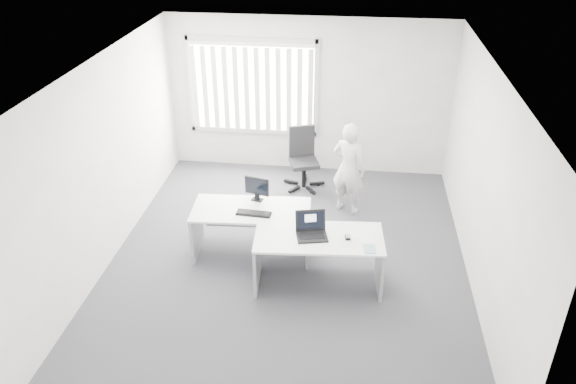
# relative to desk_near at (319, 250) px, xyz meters

# --- Properties ---
(ground) EXTENTS (6.00, 6.00, 0.00)m
(ground) POSITION_rel_desk_near_xyz_m (-0.46, 0.49, -0.54)
(ground) COLOR #4B4B52
(ground) RESTS_ON ground
(wall_back) EXTENTS (5.00, 0.02, 2.80)m
(wall_back) POSITION_rel_desk_near_xyz_m (-0.46, 3.49, 0.86)
(wall_back) COLOR white
(wall_back) RESTS_ON ground
(wall_front) EXTENTS (5.00, 0.02, 2.80)m
(wall_front) POSITION_rel_desk_near_xyz_m (-0.46, -2.51, 0.86)
(wall_front) COLOR white
(wall_front) RESTS_ON ground
(wall_left) EXTENTS (0.02, 6.00, 2.80)m
(wall_left) POSITION_rel_desk_near_xyz_m (-2.96, 0.49, 0.86)
(wall_left) COLOR white
(wall_left) RESTS_ON ground
(wall_right) EXTENTS (0.02, 6.00, 2.80)m
(wall_right) POSITION_rel_desk_near_xyz_m (2.04, 0.49, 0.86)
(wall_right) COLOR white
(wall_right) RESTS_ON ground
(ceiling) EXTENTS (5.00, 6.00, 0.02)m
(ceiling) POSITION_rel_desk_near_xyz_m (-0.46, 0.49, 2.26)
(ceiling) COLOR white
(ceiling) RESTS_ON wall_back
(window) EXTENTS (2.32, 0.06, 1.76)m
(window) POSITION_rel_desk_near_xyz_m (-1.46, 3.45, 1.01)
(window) COLOR #B8B8B4
(window) RESTS_ON wall_back
(blinds) EXTENTS (2.20, 0.10, 1.50)m
(blinds) POSITION_rel_desk_near_xyz_m (-1.46, 3.39, 0.98)
(blinds) COLOR white
(blinds) RESTS_ON wall_back
(desk_near) EXTENTS (1.70, 0.89, 0.75)m
(desk_near) POSITION_rel_desk_near_xyz_m (0.00, 0.00, 0.00)
(desk_near) COLOR white
(desk_near) RESTS_ON ground
(desk_far) EXTENTS (1.68, 0.86, 0.75)m
(desk_far) POSITION_rel_desk_near_xyz_m (-0.99, 0.59, -0.00)
(desk_far) COLOR white
(desk_far) RESTS_ON ground
(office_chair) EXTENTS (0.77, 0.77, 1.08)m
(office_chair) POSITION_rel_desk_near_xyz_m (-0.47, 2.76, -0.21)
(office_chair) COLOR black
(office_chair) RESTS_ON ground
(person) EXTENTS (0.66, 0.56, 1.53)m
(person) POSITION_rel_desk_near_xyz_m (0.32, 1.99, 0.22)
(person) COLOR silver
(person) RESTS_ON ground
(laptop) EXTENTS (0.45, 0.42, 0.30)m
(laptop) POSITION_rel_desk_near_xyz_m (-0.09, -0.03, 0.36)
(laptop) COLOR black
(laptop) RESTS_ON desk_near
(paper_sheet) EXTENTS (0.33, 0.27, 0.00)m
(paper_sheet) POSITION_rel_desk_near_xyz_m (0.41, -0.10, 0.21)
(paper_sheet) COLOR silver
(paper_sheet) RESTS_ON desk_near
(mouse) EXTENTS (0.08, 0.11, 0.04)m
(mouse) POSITION_rel_desk_near_xyz_m (0.36, 0.00, 0.23)
(mouse) COLOR #B5B5B8
(mouse) RESTS_ON paper_sheet
(booklet) EXTENTS (0.16, 0.22, 0.01)m
(booklet) POSITION_rel_desk_near_xyz_m (0.64, -0.20, 0.22)
(booklet) COLOR white
(booklet) RESTS_ON desk_near
(keyboard) EXTENTS (0.49, 0.19, 0.02)m
(keyboard) POSITION_rel_desk_near_xyz_m (-0.93, 0.46, 0.22)
(keyboard) COLOR black
(keyboard) RESTS_ON desk_far
(monitor) EXTENTS (0.38, 0.20, 0.36)m
(monitor) POSITION_rel_desk_near_xyz_m (-0.95, 0.85, 0.39)
(monitor) COLOR black
(monitor) RESTS_ON desk_far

